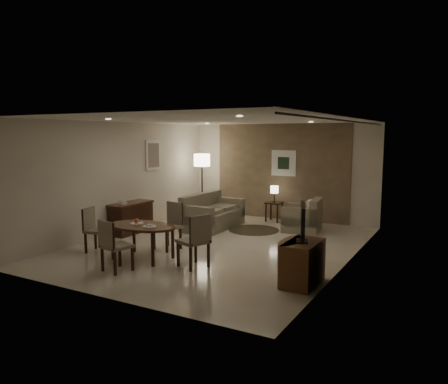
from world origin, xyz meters
The scene contains 31 objects.
room_shell centered at (0.00, 0.40, 1.35)m, with size 5.50×7.00×2.70m.
taupe_accent centered at (0.00, 3.48, 1.35)m, with size 3.96×0.03×2.70m, color #796A4B.
curtain_wall centered at (2.68, 0.00, 1.32)m, with size 0.08×6.70×2.58m, color beige, non-canonical shape.
curtain_rod centered at (2.68, 0.00, 2.64)m, with size 0.03×0.03×6.80m, color black.
art_back_frame centered at (0.10, 3.46, 1.60)m, with size 0.72×0.03×0.72m, color silver.
art_back_canvas centered at (0.10, 3.44, 1.60)m, with size 0.34×0.01×0.34m, color black.
art_left_frame centered at (-2.72, 1.20, 1.85)m, with size 0.03×0.60×0.80m, color silver.
art_left_canvas centered at (-2.71, 1.20, 1.85)m, with size 0.01×0.46×0.64m, color gray.
downlight_nl centered at (-1.40, -1.80, 2.69)m, with size 0.10×0.10×0.01m, color white.
downlight_nr centered at (1.40, -1.80, 2.69)m, with size 0.10×0.10×0.01m, color white.
downlight_fl centered at (-1.40, 1.80, 2.69)m, with size 0.10×0.10×0.01m, color white.
downlight_fr centered at (1.40, 1.80, 2.69)m, with size 0.10×0.10×0.01m, color white.
console_desk centered at (-2.49, 0.00, 0.38)m, with size 0.48×1.20×0.75m, color #4D2D18, non-canonical shape.
telephone centered at (-2.49, -0.30, 0.80)m, with size 0.20×0.14×0.09m, color white, non-canonical shape.
tv_cabinet centered at (2.40, -1.50, 0.35)m, with size 0.48×0.90×0.70m, color brown, non-canonical shape.
flat_tv centered at (2.38, -1.50, 1.02)m, with size 0.06×0.88×0.60m, color black, non-canonical shape.
dining_table centered at (-0.79, -1.62, 0.33)m, with size 1.42×0.88×0.66m, color #4D2D18, non-canonical shape.
chair_near centered at (-0.68, -2.44, 0.46)m, with size 0.45×0.45×0.92m, color gray, non-canonical shape.
chair_far centered at (-0.80, -0.81, 0.49)m, with size 0.47×0.47×0.98m, color gray, non-canonical shape.
chair_left centered at (-1.92, -1.66, 0.45)m, with size 0.44×0.44×0.91m, color gray, non-canonical shape.
chair_right centered at (0.36, -1.59, 0.49)m, with size 0.48×0.48×0.99m, color gray, non-canonical shape.
plate_a centered at (-0.97, -1.57, 0.67)m, with size 0.26×0.26×0.02m, color white.
plate_b centered at (-0.57, -1.67, 0.67)m, with size 0.26×0.26×0.02m, color white.
fruit_apple centered at (-0.97, -1.57, 0.72)m, with size 0.09×0.09×0.09m, color #BB4115.
napkin centered at (-0.57, -1.67, 0.69)m, with size 0.12×0.08×0.03m, color white.
round_rug centered at (0.00, 1.74, 0.01)m, with size 1.27×1.27×0.01m, color #3D3822.
sofa centered at (-1.05, 1.51, 0.44)m, with size 0.93×1.85×0.87m, color gray, non-canonical shape.
armchair centered at (1.08, 2.27, 0.41)m, with size 0.92×0.87×0.82m, color gray, non-canonical shape.
side_table centered at (0.00, 3.04, 0.27)m, with size 0.43×0.43×0.54m, color #321810, non-canonical shape.
table_lamp centered at (0.00, 3.04, 0.79)m, with size 0.22×0.22×0.50m, color #FFEAC1, non-canonical shape.
floor_lamp centered at (-2.10, 2.65, 0.92)m, with size 0.47×0.47×1.84m, color #FFE5B7, non-canonical shape.
Camera 1 is at (4.61, -8.05, 2.40)m, focal length 35.00 mm.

